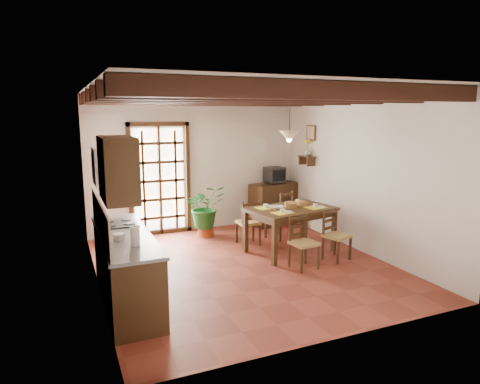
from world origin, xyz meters
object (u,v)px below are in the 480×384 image
chair_near_left (303,252)px  chair_far_right (279,223)px  chair_near_right (336,244)px  potted_plant (205,209)px  chair_far_left (248,231)px  pendant_lamp (289,135)px  kitchen_counter (125,267)px  dining_table (290,213)px  crt_tv (274,175)px  sideboard (274,203)px

chair_near_left → chair_far_right: (0.45, 1.63, 0.03)m
chair_near_right → potted_plant: 2.73m
chair_far_left → chair_far_right: chair_far_right is taller
chair_near_left → pendant_lamp: size_ratio=1.00×
kitchen_counter → chair_near_right: kitchen_counter is taller
dining_table → crt_tv: bearing=60.0°
sideboard → pendant_lamp: 2.48m
chair_near_left → crt_tv: (0.88, 2.68, 0.85)m
chair_near_right → pendant_lamp: size_ratio=1.00×
dining_table → chair_far_left: 0.95m
kitchen_counter → pendant_lamp: (3.01, 1.06, 1.60)m
dining_table → chair_far_left: bearing=116.2°
pendant_lamp → crt_tv: bearing=69.7°
kitchen_counter → dining_table: bearing=17.6°
sideboard → chair_near_left: bearing=-121.7°
chair_far_left → kitchen_counter: bearing=35.1°
kitchen_counter → sideboard: bearing=37.7°
kitchen_counter → chair_far_right: bearing=28.7°
chair_far_right → dining_table: bearing=50.1°
sideboard → pendant_lamp: pendant_lamp is taller
crt_tv → potted_plant: size_ratio=0.19×
dining_table → chair_near_right: bearing=-64.1°
chair_near_left → potted_plant: size_ratio=0.38×
crt_tv → chair_far_right: bearing=-119.6°
chair_near_left → potted_plant: bearing=102.5°
chair_near_right → sideboard: bearing=69.3°
chair_near_right → crt_tv: size_ratio=1.97×
chair_far_left → sideboard: 1.67m
crt_tv → pendant_lamp: size_ratio=0.51×
crt_tv → pendant_lamp: pendant_lamp is taller
chair_far_right → sideboard: 1.15m
sideboard → crt_tv: size_ratio=2.55×
chair_far_left → potted_plant: potted_plant is taller
dining_table → pendant_lamp: (0.00, 0.10, 1.38)m
chair_near_right → crt_tv: crt_tv is taller
chair_far_right → potted_plant: 1.51m
sideboard → potted_plant: potted_plant is taller
dining_table → pendant_lamp: bearing=79.3°
crt_tv → potted_plant: potted_plant is taller
chair_near_left → pendant_lamp: 2.04m
kitchen_counter → chair_far_right: size_ratio=2.35×
kitchen_counter → chair_far_right: kitchen_counter is taller
chair_near_right → sideboard: size_ratio=0.77×
dining_table → potted_plant: 1.87m
chair_far_right → potted_plant: (-1.30, 0.71, 0.27)m
chair_far_left → crt_tv: size_ratio=2.01×
dining_table → chair_far_left: size_ratio=1.90×
kitchen_counter → dining_table: 3.16m
kitchen_counter → chair_near_right: bearing=4.5°
chair_near_right → crt_tv: (0.15, 2.54, 0.85)m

